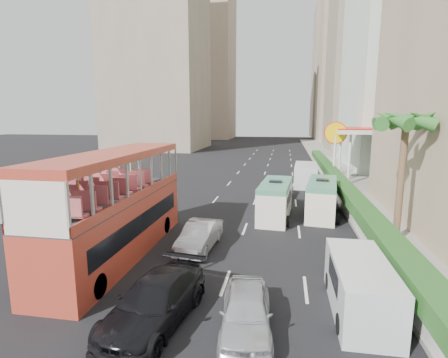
% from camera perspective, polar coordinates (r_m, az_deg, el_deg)
% --- Properties ---
extents(ground_plane, '(200.00, 200.00, 0.00)m').
position_cam_1_polar(ground_plane, '(16.58, 2.81, -13.59)').
color(ground_plane, black).
rests_on(ground_plane, ground).
extents(double_decker_bus, '(2.50, 11.00, 5.06)m').
position_cam_1_polar(double_decker_bus, '(17.47, -17.08, -4.02)').
color(double_decker_bus, '#B43927').
rests_on(double_decker_bus, ground).
extents(car_silver_lane_a, '(1.73, 4.24, 1.37)m').
position_cam_1_polar(car_silver_lane_a, '(18.30, -3.96, -11.25)').
color(car_silver_lane_a, silver).
rests_on(car_silver_lane_a, ground).
extents(car_silver_lane_b, '(1.94, 4.08, 1.35)m').
position_cam_1_polar(car_silver_lane_b, '(12.06, 3.58, -23.51)').
color(car_silver_lane_b, silver).
rests_on(car_silver_lane_b, ground).
extents(car_black, '(2.76, 5.33, 1.48)m').
position_cam_1_polar(car_black, '(12.63, -11.12, -22.00)').
color(car_black, black).
rests_on(car_black, ground).
extents(van_asset, '(2.75, 4.99, 1.32)m').
position_cam_1_polar(van_asset, '(29.23, 8.69, -3.11)').
color(van_asset, silver).
rests_on(van_asset, ground).
extents(minibus_near, '(2.24, 5.55, 2.40)m').
position_cam_1_polar(minibus_near, '(23.44, 8.37, -3.42)').
color(minibus_near, silver).
rests_on(minibus_near, ground).
extents(minibus_far, '(2.50, 5.60, 2.40)m').
position_cam_1_polar(minibus_far, '(24.59, 15.65, -3.06)').
color(minibus_far, silver).
rests_on(minibus_far, ground).
extents(panel_van_near, '(1.85, 4.57, 1.82)m').
position_cam_1_polar(panel_van_near, '(13.41, 21.33, -16.07)').
color(panel_van_near, silver).
rests_on(panel_van_near, ground).
extents(panel_van_far, '(2.37, 5.29, 2.07)m').
position_cam_1_polar(panel_van_far, '(34.97, 13.18, 0.67)').
color(panel_van_far, silver).
rests_on(panel_van_far, ground).
extents(sidewalk, '(6.00, 120.00, 0.18)m').
position_cam_1_polar(sidewalk, '(41.23, 19.78, 0.43)').
color(sidewalk, '#99968C').
rests_on(sidewalk, ground).
extents(kerb_wall, '(0.30, 44.00, 1.00)m').
position_cam_1_polar(kerb_wall, '(29.99, 18.08, -1.83)').
color(kerb_wall, silver).
rests_on(kerb_wall, sidewalk).
extents(hedge, '(1.10, 44.00, 0.70)m').
position_cam_1_polar(hedge, '(29.84, 18.17, -0.23)').
color(hedge, '#2D6626').
rests_on(hedge, kerb_wall).
extents(palm_tree, '(0.36, 0.36, 6.40)m').
position_cam_1_polar(palm_tree, '(20.25, 26.91, -0.30)').
color(palm_tree, brown).
rests_on(palm_tree, sidewalk).
extents(shell_station, '(6.50, 8.00, 5.50)m').
position_cam_1_polar(shell_station, '(39.12, 21.95, 3.73)').
color(shell_station, silver).
rests_on(shell_station, ground).
extents(tower_mid, '(16.00, 16.00, 50.00)m').
position_cam_1_polar(tower_mid, '(77.03, 23.72, 23.20)').
color(tower_mid, gray).
rests_on(tower_mid, ground).
extents(tower_far_a, '(14.00, 14.00, 44.00)m').
position_cam_1_polar(tower_far_a, '(99.42, 19.60, 18.55)').
color(tower_far_a, tan).
rests_on(tower_far_a, ground).
extents(tower_far_b, '(14.00, 14.00, 40.00)m').
position_cam_1_polar(tower_far_b, '(120.75, 17.77, 16.12)').
color(tower_far_b, gray).
rests_on(tower_far_b, ground).
extents(tower_left_a, '(18.00, 18.00, 52.00)m').
position_cam_1_polar(tower_left_a, '(77.12, -11.02, 24.58)').
color(tower_left_a, gray).
rests_on(tower_left_a, ground).
extents(tower_left_b, '(16.00, 16.00, 46.00)m').
position_cam_1_polar(tower_left_b, '(108.95, -3.02, 18.86)').
color(tower_left_b, tan).
rests_on(tower_left_b, ground).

